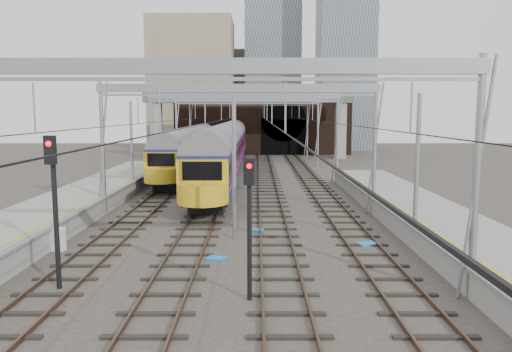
{
  "coord_description": "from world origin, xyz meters",
  "views": [
    {
      "loc": [
        1.08,
        -21.98,
        6.14
      ],
      "look_at": [
        1.05,
        7.52,
        2.4
      ],
      "focal_mm": 35.0,
      "sensor_mm": 36.0,
      "label": 1
    }
  ],
  "objects_px": {
    "signal_near_left": "(54,195)",
    "relay_cabinet": "(58,239)",
    "signal_near_centre": "(249,211)",
    "train_main": "(232,141)",
    "train_second": "(190,148)"
  },
  "relations": [
    {
      "from": "train_second",
      "to": "signal_near_centre",
      "type": "height_order",
      "value": "train_second"
    },
    {
      "from": "train_main",
      "to": "signal_near_left",
      "type": "bearing_deg",
      "value": -94.78
    },
    {
      "from": "train_main",
      "to": "signal_near_centre",
      "type": "xyz_separation_m",
      "value": [
        2.85,
        -47.44,
        0.35
      ]
    },
    {
      "from": "signal_near_left",
      "to": "signal_near_centre",
      "type": "height_order",
      "value": "signal_near_left"
    },
    {
      "from": "train_main",
      "to": "signal_near_centre",
      "type": "distance_m",
      "value": 47.53
    },
    {
      "from": "train_main",
      "to": "signal_near_centre",
      "type": "relative_size",
      "value": 14.93
    },
    {
      "from": "train_main",
      "to": "train_second",
      "type": "distance_m",
      "value": 11.35
    },
    {
      "from": "train_main",
      "to": "relay_cabinet",
      "type": "xyz_separation_m",
      "value": [
        -5.8,
        -41.49,
        -2.12
      ]
    },
    {
      "from": "relay_cabinet",
      "to": "signal_near_left",
      "type": "bearing_deg",
      "value": -55.7
    },
    {
      "from": "train_second",
      "to": "relay_cabinet",
      "type": "height_order",
      "value": "train_second"
    },
    {
      "from": "signal_near_left",
      "to": "relay_cabinet",
      "type": "distance_m",
      "value": 5.95
    },
    {
      "from": "train_main",
      "to": "signal_near_centre",
      "type": "bearing_deg",
      "value": -86.57
    },
    {
      "from": "signal_near_left",
      "to": "relay_cabinet",
      "type": "height_order",
      "value": "signal_near_left"
    },
    {
      "from": "signal_near_centre",
      "to": "relay_cabinet",
      "type": "bearing_deg",
      "value": 167.82
    },
    {
      "from": "train_main",
      "to": "relay_cabinet",
      "type": "relative_size",
      "value": 67.39
    }
  ]
}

